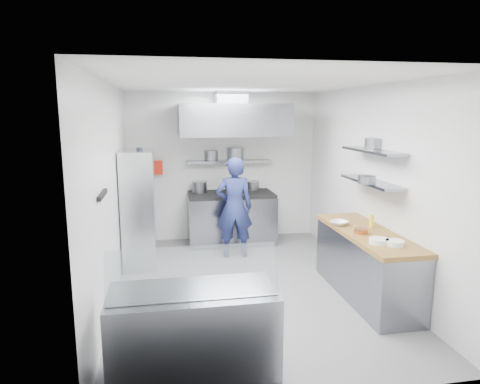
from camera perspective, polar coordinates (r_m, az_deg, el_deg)
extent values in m
plane|color=slate|center=(6.21, 0.99, -12.42)|extent=(5.00, 5.00, 0.00)
plane|color=silver|center=(5.74, 1.08, 14.30)|extent=(5.00, 5.00, 0.00)
cube|color=white|center=(8.25, -2.31, 3.38)|extent=(3.60, 2.80, 0.02)
cube|color=white|center=(3.46, 9.09, -6.74)|extent=(3.60, 2.80, 0.02)
cube|color=white|center=(5.75, -16.86, -0.17)|extent=(2.80, 5.00, 0.02)
cube|color=white|center=(6.40, 17.05, 0.87)|extent=(2.80, 5.00, 0.02)
cube|color=gray|center=(8.05, -1.17, -3.67)|extent=(1.60, 0.80, 0.90)
cube|color=black|center=(7.95, -1.18, -0.32)|extent=(1.57, 0.78, 0.06)
cylinder|color=slate|center=(8.02, -5.42, 0.68)|extent=(0.28, 0.28, 0.20)
cylinder|color=slate|center=(7.81, -0.47, 0.61)|extent=(0.37, 0.37, 0.24)
cylinder|color=slate|center=(8.28, 1.64, 0.89)|extent=(0.27, 0.27, 0.16)
cube|color=gray|center=(8.10, -1.46, 4.10)|extent=(1.60, 0.30, 0.04)
cylinder|color=slate|center=(8.20, -3.89, 4.94)|extent=(0.26, 0.26, 0.18)
cylinder|color=slate|center=(8.25, -0.64, 5.13)|extent=(0.32, 0.32, 0.22)
cube|color=gray|center=(7.64, -1.02, 9.59)|extent=(1.90, 1.15, 0.55)
cube|color=slate|center=(7.86, -1.29, 12.38)|extent=(0.55, 0.55, 0.24)
cube|color=red|center=(8.12, -11.04, 3.22)|extent=(0.22, 0.10, 0.26)
imported|color=navy|center=(7.20, -0.77, -2.07)|extent=(0.65, 0.46, 1.71)
cube|color=silver|center=(6.99, -13.34, -2.14)|extent=(0.50, 0.90, 1.85)
cube|color=white|center=(6.79, -13.40, -3.60)|extent=(0.17, 0.22, 0.20)
cube|color=yellow|center=(7.06, -13.41, 1.08)|extent=(0.14, 0.19, 0.16)
cylinder|color=black|center=(6.85, -13.23, 5.03)|extent=(0.10, 0.10, 0.18)
cube|color=black|center=(4.84, -17.87, -0.34)|extent=(0.04, 0.55, 0.05)
cube|color=gray|center=(5.98, 16.41, -9.46)|extent=(0.62, 2.00, 0.84)
cube|color=brown|center=(5.85, 16.63, -5.31)|extent=(0.65, 2.04, 0.06)
cylinder|color=white|center=(5.34, 18.05, -6.23)|extent=(0.23, 0.23, 0.06)
cylinder|color=white|center=(5.32, 19.93, -6.40)|extent=(0.21, 0.21, 0.06)
cylinder|color=#B45E32|center=(5.72, 15.84, -5.01)|extent=(0.18, 0.18, 0.06)
cylinder|color=yellow|center=(6.02, 17.13, -3.72)|extent=(0.06, 0.06, 0.18)
imported|color=white|center=(6.05, 13.10, -4.04)|extent=(0.31, 0.31, 0.06)
cube|color=gray|center=(6.05, 17.03, 1.30)|extent=(0.30, 1.30, 0.04)
cube|color=gray|center=(6.00, 17.25, 5.26)|extent=(0.30, 1.30, 0.04)
cylinder|color=slate|center=(5.76, 16.56, 1.59)|extent=(0.23, 0.23, 0.10)
cylinder|color=slate|center=(6.22, 17.51, 6.24)|extent=(0.27, 0.27, 0.14)
cube|color=gray|center=(4.13, -6.22, -18.39)|extent=(1.50, 0.70, 0.85)
cube|color=silver|center=(3.75, -6.28, -10.61)|extent=(1.47, 0.19, 0.42)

